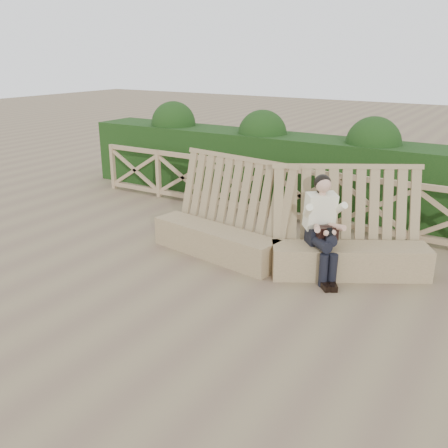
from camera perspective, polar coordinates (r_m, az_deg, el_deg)
The scene contains 5 objects.
ground at distance 7.25m, azimuth -2.74°, elevation -7.41°, with size 60.00×60.00×0.00m, color brown.
bench at distance 7.98m, azimuth 6.50°, elevation -1.76°, with size 4.49×1.86×1.62m.
woman at distance 7.52m, azimuth 11.22°, elevation 0.02°, with size 0.83×0.92×1.54m.
guardrail at distance 9.94m, azimuth 8.72°, elevation 3.22°, with size 10.10×0.09×1.10m.
hedge at distance 10.97m, azimuth 11.29°, elevation 5.64°, with size 12.00×1.20×1.50m, color black.
Camera 1 is at (3.71, -5.32, 3.23)m, focal length 40.00 mm.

